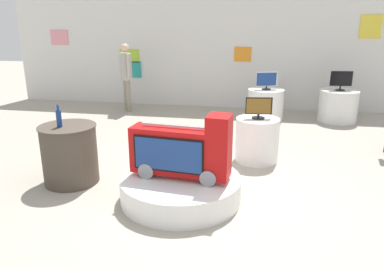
# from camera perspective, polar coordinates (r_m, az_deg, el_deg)

# --- Properties ---
(ground_plane) EXTENTS (30.00, 30.00, 0.00)m
(ground_plane) POSITION_cam_1_polar(r_m,az_deg,el_deg) (4.89, 2.37, -9.59)
(ground_plane) COLOR #A8A091
(back_wall_display) EXTENTS (12.21, 0.13, 2.82)m
(back_wall_display) POSITION_cam_1_polar(r_m,az_deg,el_deg) (9.72, 6.95, 12.40)
(back_wall_display) COLOR silver
(back_wall_display) RESTS_ON ground
(main_display_pedestal) EXTENTS (1.54, 1.54, 0.31)m
(main_display_pedestal) POSITION_cam_1_polar(r_m,az_deg,el_deg) (4.75, -1.77, -8.34)
(main_display_pedestal) COLOR white
(main_display_pedestal) RESTS_ON ground
(novelty_firetruck_tv) EXTENTS (1.27, 0.48, 0.84)m
(novelty_firetruck_tv) POSITION_cam_1_polar(r_m,az_deg,el_deg) (4.54, -1.55, -2.67)
(novelty_firetruck_tv) COLOR gray
(novelty_firetruck_tv) RESTS_ON main_display_pedestal
(display_pedestal_left_rear) EXTENTS (0.85, 0.85, 0.71)m
(display_pedestal_left_rear) POSITION_cam_1_polar(r_m,az_deg,el_deg) (9.02, 21.76, 4.16)
(display_pedestal_left_rear) COLOR white
(display_pedestal_left_rear) RESTS_ON ground
(tv_on_left_rear) EXTENTS (0.48, 0.21, 0.43)m
(tv_on_left_rear) POSITION_cam_1_polar(r_m,az_deg,el_deg) (8.91, 22.18, 7.86)
(tv_on_left_rear) COLOR black
(tv_on_left_rear) RESTS_ON display_pedestal_left_rear
(display_pedestal_center_rear) EXTENTS (0.82, 0.82, 0.71)m
(display_pedestal_center_rear) POSITION_cam_1_polar(r_m,az_deg,el_deg) (8.67, 11.33, 4.56)
(display_pedestal_center_rear) COLOR white
(display_pedestal_center_rear) RESTS_ON ground
(tv_on_center_rear) EXTENTS (0.49, 0.20, 0.40)m
(tv_on_center_rear) POSITION_cam_1_polar(r_m,az_deg,el_deg) (8.56, 11.54, 8.29)
(tv_on_center_rear) COLOR black
(tv_on_center_rear) RESTS_ON display_pedestal_center_rear
(display_pedestal_right_rear) EXTENTS (0.70, 0.70, 0.71)m
(display_pedestal_right_rear) POSITION_cam_1_polar(r_m,az_deg,el_deg) (6.06, 10.07, -0.80)
(display_pedestal_right_rear) COLOR white
(display_pedestal_right_rear) RESTS_ON ground
(tv_on_right_rear) EXTENTS (0.42, 0.20, 0.34)m
(tv_on_right_rear) POSITION_cam_1_polar(r_m,az_deg,el_deg) (5.92, 10.33, 4.13)
(tv_on_right_rear) COLOR black
(tv_on_right_rear) RESTS_ON display_pedestal_right_rear
(side_table_round) EXTENTS (0.79, 0.79, 0.83)m
(side_table_round) POSITION_cam_1_polar(r_m,az_deg,el_deg) (5.42, -18.46, -2.85)
(side_table_round) COLOR #4C4238
(side_table_round) RESTS_ON ground
(bottle_on_side_table) EXTENTS (0.07, 0.07, 0.31)m
(bottle_on_side_table) POSITION_cam_1_polar(r_m,az_deg,el_deg) (5.24, -19.99, 2.42)
(bottle_on_side_table) COLOR navy
(bottle_on_side_table) RESTS_ON side_table_round
(shopper_browsing_near_truck) EXTENTS (0.38, 0.47, 1.68)m
(shopper_browsing_near_truck) POSITION_cam_1_polar(r_m,az_deg,el_deg) (9.42, -10.21, 9.48)
(shopper_browsing_near_truck) COLOR gray
(shopper_browsing_near_truck) RESTS_ON ground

